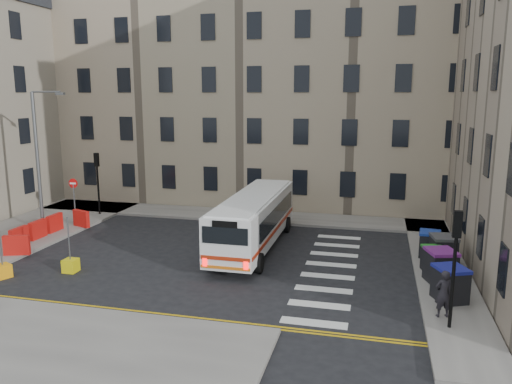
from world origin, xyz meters
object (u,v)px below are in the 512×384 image
at_px(bollard_yellow, 3,271).
at_px(wheelie_bin_a, 450,284).
at_px(bus, 254,218).
at_px(pedestrian, 443,294).
at_px(bollard_chevron, 71,266).
at_px(streetlamp, 38,160).
at_px(wheelie_bin_b, 440,266).
at_px(wheelie_bin_e, 429,244).
at_px(wheelie_bin_d, 443,250).
at_px(wheelie_bin_c, 433,259).

bearing_deg(bollard_yellow, wheelie_bin_a, 5.22).
bearing_deg(bollard_yellow, bus, 35.41).
relative_size(pedestrian, bollard_chevron, 2.90).
distance_m(streetlamp, bollard_yellow, 8.47).
distance_m(wheelie_bin_a, bollard_yellow, 18.97).
bearing_deg(wheelie_bin_a, wheelie_bin_b, 71.08).
xyz_separation_m(bollard_yellow, bollard_chevron, (2.49, 1.36, 0.00)).
xyz_separation_m(streetlamp, bollard_chevron, (5.49, -5.44, -4.04)).
relative_size(wheelie_bin_b, wheelie_bin_e, 1.24).
height_order(wheelie_bin_d, pedestrian, pedestrian).
distance_m(wheelie_bin_d, pedestrian, 5.99).
bearing_deg(bollard_chevron, wheelie_bin_c, 12.60).
height_order(wheelie_bin_a, wheelie_bin_e, wheelie_bin_a).
relative_size(bus, wheelie_bin_b, 6.59).
distance_m(streetlamp, pedestrian, 22.70).
height_order(wheelie_bin_b, wheelie_bin_d, wheelie_bin_b).
relative_size(streetlamp, wheelie_bin_b, 5.22).
relative_size(wheelie_bin_b, bollard_yellow, 2.60).
bearing_deg(wheelie_bin_d, bollard_chevron, -173.81).
bearing_deg(pedestrian, streetlamp, -35.02).
xyz_separation_m(streetlamp, pedestrian, (21.44, -6.68, -3.32)).
bearing_deg(bollard_chevron, bollard_yellow, -151.30).
height_order(wheelie_bin_b, bollard_yellow, wheelie_bin_b).
distance_m(bus, wheelie_bin_e, 8.89).
height_order(streetlamp, bus, streetlamp).
bearing_deg(streetlamp, bollard_yellow, -66.22).
bearing_deg(bollard_yellow, wheelie_bin_e, 21.22).
bearing_deg(streetlamp, wheelie_bin_c, -4.90).
distance_m(pedestrian, bollard_chevron, 16.01).
bearing_deg(wheelie_bin_c, wheelie_bin_e, 74.81).
xyz_separation_m(wheelie_bin_c, wheelie_bin_d, (0.53, 1.11, 0.12)).
relative_size(wheelie_bin_e, bollard_yellow, 2.10).
xyz_separation_m(wheelie_bin_e, pedestrian, (-0.17, -7.10, 0.24)).
bearing_deg(wheelie_bin_e, wheelie_bin_c, -84.43).
relative_size(streetlamp, bollard_yellow, 13.57).
bearing_deg(wheelie_bin_a, wheelie_bin_e, 69.69).
xyz_separation_m(bus, bollard_yellow, (-9.77, -6.94, -1.31)).
height_order(streetlamp, wheelie_bin_b, streetlamp).
distance_m(wheelie_bin_b, bollard_chevron, 16.42).
relative_size(wheelie_bin_a, wheelie_bin_b, 0.99).
distance_m(wheelie_bin_c, bollard_chevron, 16.49).
relative_size(wheelie_bin_e, pedestrian, 0.72).
relative_size(wheelie_bin_c, pedestrian, 0.71).
xyz_separation_m(wheelie_bin_b, bollard_yellow, (-18.74, -3.68, -0.57)).
xyz_separation_m(wheelie_bin_b, wheelie_bin_c, (-0.15, 1.28, -0.14)).
xyz_separation_m(wheelie_bin_e, bollard_chevron, (-16.12, -5.86, -0.48)).
distance_m(bus, wheelie_bin_d, 9.42).
relative_size(bus, bollard_yellow, 17.14).
relative_size(wheelie_bin_c, wheelie_bin_d, 0.86).
bearing_deg(pedestrian, bollard_yellow, -17.31).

